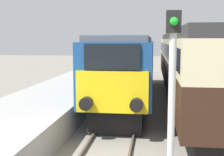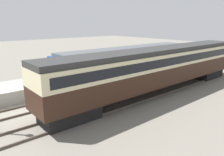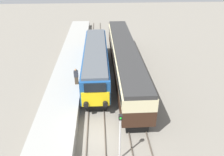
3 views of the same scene
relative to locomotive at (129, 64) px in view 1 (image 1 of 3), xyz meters
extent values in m
cube|color=gray|center=(-3.30, -2.29, -1.55)|extent=(3.50, 50.00, 1.03)
cube|color=#4C4238|center=(-0.72, -5.29, -2.00)|extent=(0.07, 60.00, 0.14)
cube|color=#4C4238|center=(0.72, -5.29, -2.00)|extent=(0.07, 60.00, 0.14)
cube|color=#4C4238|center=(2.68, -5.29, -2.00)|extent=(0.07, 60.00, 0.14)
cube|color=#4C4238|center=(4.12, -5.29, -2.00)|extent=(0.07, 60.00, 0.14)
cube|color=black|center=(0.00, -5.09, -1.57)|extent=(2.03, 4.00, 1.00)
cube|color=black|center=(0.00, 5.17, -1.57)|extent=(2.03, 4.00, 1.00)
cube|color=navy|center=(0.00, 0.04, 0.13)|extent=(2.70, 15.25, 2.40)
cube|color=yellow|center=(0.00, -7.63, -0.35)|extent=(2.48, 0.10, 1.44)
cube|color=black|center=(0.00, -7.63, 0.85)|extent=(1.89, 0.10, 0.87)
cube|color=#4C5156|center=(0.00, 0.04, 1.46)|extent=(2.38, 14.64, 0.24)
cylinder|color=black|center=(-0.85, -7.84, -0.72)|extent=(0.44, 0.35, 0.44)
cylinder|color=black|center=(0.85, -7.84, -0.72)|extent=(0.44, 0.35, 0.44)
cube|color=black|center=(3.40, -8.41, -1.59)|extent=(1.89, 3.60, 0.95)
cube|color=black|center=(3.40, 8.73, -1.59)|extent=(1.89, 3.60, 0.95)
cube|color=#331E14|center=(3.40, 0.16, -0.40)|extent=(2.70, 21.53, 1.44)
cube|color=beige|center=(3.40, 0.16, 0.89)|extent=(2.71, 21.53, 1.13)
cube|color=black|center=(3.40, 0.16, 0.89)|extent=(2.75, 20.67, 0.62)
cube|color=#2D2D2D|center=(3.40, 0.16, 1.63)|extent=(2.48, 21.53, 0.36)
cube|color=#473828|center=(-2.01, -3.60, -0.62)|extent=(0.36, 0.24, 0.84)
cube|color=#333338|center=(-2.01, -3.60, 0.16)|extent=(0.44, 0.26, 0.70)
sphere|color=#9E704C|center=(-2.01, -3.60, 0.62)|extent=(0.23, 0.23, 0.23)
cylinder|color=silver|center=(1.70, -12.74, -0.27)|extent=(0.12, 0.12, 3.60)
cube|color=black|center=(1.70, -12.74, 1.71)|extent=(0.24, 0.20, 0.36)
sphere|color=green|center=(1.70, -12.85, 1.71)|extent=(0.14, 0.14, 0.14)
camera|label=1|loc=(1.39, -17.97, 1.42)|focal=50.00mm
camera|label=2|loc=(14.66, -14.48, 3.91)|focal=35.00mm
camera|label=3|loc=(0.51, -23.63, 10.58)|focal=35.00mm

